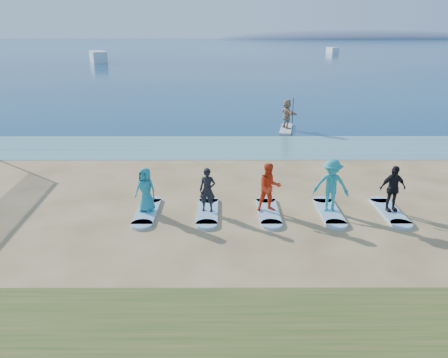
{
  "coord_description": "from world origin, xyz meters",
  "views": [
    {
      "loc": [
        -0.14,
        -12.22,
        5.97
      ],
      "look_at": [
        -0.1,
        2.0,
        1.1
      ],
      "focal_mm": 35.0,
      "sensor_mm": 36.0,
      "label": 1
    }
  ],
  "objects_px": {
    "paddleboard": "(286,129)",
    "student_4": "(393,189)",
    "student_1": "(207,190)",
    "surfboard_4": "(390,212)",
    "boat_offshore_b": "(332,53)",
    "surfboard_0": "(147,212)",
    "boat_offshore_a": "(99,62)",
    "surfboard_2": "(268,212)",
    "student_0": "(146,190)",
    "surfboard_3": "(329,212)",
    "student_2": "(269,187)",
    "paddleboarder": "(287,114)",
    "student_3": "(331,185)",
    "surfboard_1": "(208,212)"
  },
  "relations": [
    {
      "from": "paddleboard",
      "to": "student_4",
      "type": "relative_size",
      "value": 1.88
    },
    {
      "from": "student_1",
      "to": "surfboard_4",
      "type": "xyz_separation_m",
      "value": [
        6.27,
        0.0,
        -0.8
      ]
    },
    {
      "from": "surfboard_4",
      "to": "boat_offshore_b",
      "type": "bearing_deg",
      "value": 77.64
    },
    {
      "from": "surfboard_0",
      "to": "boat_offshore_a",
      "type": "bearing_deg",
      "value": 106.3
    },
    {
      "from": "paddleboard",
      "to": "surfboard_2",
      "type": "distance_m",
      "value": 13.38
    },
    {
      "from": "student_0",
      "to": "surfboard_2",
      "type": "height_order",
      "value": "student_0"
    },
    {
      "from": "paddleboard",
      "to": "boat_offshore_b",
      "type": "xyz_separation_m",
      "value": [
        25.29,
        94.27,
        -0.06
      ]
    },
    {
      "from": "boat_offshore_b",
      "to": "surfboard_4",
      "type": "relative_size",
      "value": 2.53
    },
    {
      "from": "paddleboard",
      "to": "boat_offshore_a",
      "type": "distance_m",
      "value": 66.54
    },
    {
      "from": "surfboard_3",
      "to": "student_2",
      "type": "bearing_deg",
      "value": 180.0
    },
    {
      "from": "boat_offshore_a",
      "to": "surfboard_2",
      "type": "relative_size",
      "value": 3.75
    },
    {
      "from": "student_2",
      "to": "surfboard_4",
      "type": "distance_m",
      "value": 4.27
    },
    {
      "from": "surfboard_0",
      "to": "surfboard_4",
      "type": "distance_m",
      "value": 8.36
    },
    {
      "from": "paddleboarder",
      "to": "student_2",
      "type": "distance_m",
      "value": 13.38
    },
    {
      "from": "boat_offshore_b",
      "to": "surfboard_2",
      "type": "xyz_separation_m",
      "value": [
        -27.72,
        -107.43,
        0.04
      ]
    },
    {
      "from": "paddleboarder",
      "to": "surfboard_3",
      "type": "relative_size",
      "value": 0.82
    },
    {
      "from": "paddleboard",
      "to": "surfboard_4",
      "type": "height_order",
      "value": "paddleboard"
    },
    {
      "from": "surfboard_3",
      "to": "surfboard_2",
      "type": "bearing_deg",
      "value": 180.0
    },
    {
      "from": "student_2",
      "to": "paddleboard",
      "type": "bearing_deg",
      "value": 70.23
    },
    {
      "from": "boat_offshore_a",
      "to": "student_3",
      "type": "distance_m",
      "value": 78.55
    },
    {
      "from": "student_3",
      "to": "surfboard_1",
      "type": "bearing_deg",
      "value": -164.72
    },
    {
      "from": "boat_offshore_b",
      "to": "student_4",
      "type": "bearing_deg",
      "value": -106.65
    },
    {
      "from": "student_0",
      "to": "surfboard_2",
      "type": "xyz_separation_m",
      "value": [
        4.18,
        0.0,
        -0.81
      ]
    },
    {
      "from": "surfboard_1",
      "to": "student_4",
      "type": "bearing_deg",
      "value": 0.0
    },
    {
      "from": "student_0",
      "to": "surfboard_1",
      "type": "bearing_deg",
      "value": 20.08
    },
    {
      "from": "surfboard_1",
      "to": "student_4",
      "type": "distance_m",
      "value": 6.33
    },
    {
      "from": "paddleboard",
      "to": "paddleboarder",
      "type": "relative_size",
      "value": 1.67
    },
    {
      "from": "boat_offshore_a",
      "to": "surfboard_1",
      "type": "relative_size",
      "value": 3.75
    },
    {
      "from": "boat_offshore_a",
      "to": "surfboard_1",
      "type": "xyz_separation_m",
      "value": [
        23.58,
        -73.48,
        0.04
      ]
    },
    {
      "from": "boat_offshore_a",
      "to": "surfboard_2",
      "type": "xyz_separation_m",
      "value": [
        25.67,
        -73.48,
        0.04
      ]
    },
    {
      "from": "student_1",
      "to": "student_3",
      "type": "xyz_separation_m",
      "value": [
        4.18,
        0.0,
        0.16
      ]
    },
    {
      "from": "boat_offshore_a",
      "to": "student_3",
      "type": "relative_size",
      "value": 4.52
    },
    {
      "from": "boat_offshore_a",
      "to": "student_4",
      "type": "xyz_separation_m",
      "value": [
        29.84,
        -73.48,
        0.89
      ]
    },
    {
      "from": "paddleboard",
      "to": "surfboard_0",
      "type": "bearing_deg",
      "value": -105.29
    },
    {
      "from": "boat_offshore_a",
      "to": "surfboard_0",
      "type": "bearing_deg",
      "value": -95.02
    },
    {
      "from": "boat_offshore_b",
      "to": "student_4",
      "type": "height_order",
      "value": "student_4"
    },
    {
      "from": "surfboard_4",
      "to": "student_4",
      "type": "relative_size",
      "value": 1.38
    },
    {
      "from": "surfboard_4",
      "to": "student_4",
      "type": "distance_m",
      "value": 0.84
    },
    {
      "from": "student_2",
      "to": "student_4",
      "type": "relative_size",
      "value": 1.05
    },
    {
      "from": "boat_offshore_a",
      "to": "student_0",
      "type": "distance_m",
      "value": 76.56
    },
    {
      "from": "student_4",
      "to": "student_0",
      "type": "bearing_deg",
      "value": 169.68
    },
    {
      "from": "surfboard_1",
      "to": "student_0",
      "type": "bearing_deg",
      "value": 180.0
    },
    {
      "from": "paddleboarder",
      "to": "student_4",
      "type": "xyz_separation_m",
      "value": [
        1.75,
        -13.16,
        -0.13
      ]
    },
    {
      "from": "student_2",
      "to": "student_4",
      "type": "bearing_deg",
      "value": -9.29
    },
    {
      "from": "surfboard_0",
      "to": "surfboard_1",
      "type": "bearing_deg",
      "value": 0.0
    },
    {
      "from": "boat_offshore_a",
      "to": "student_4",
      "type": "height_order",
      "value": "student_4"
    },
    {
      "from": "paddleboard",
      "to": "surfboard_1",
      "type": "distance_m",
      "value": 13.91
    },
    {
      "from": "student_2",
      "to": "surfboard_2",
      "type": "bearing_deg",
      "value": 0.0
    },
    {
      "from": "surfboard_0",
      "to": "surfboard_4",
      "type": "height_order",
      "value": "same"
    },
    {
      "from": "boat_offshore_b",
      "to": "surfboard_4",
      "type": "xyz_separation_m",
      "value": [
        -23.54,
        -107.43,
        0.04
      ]
    }
  ]
}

